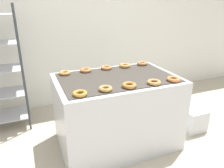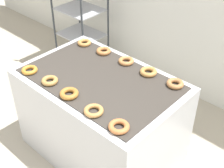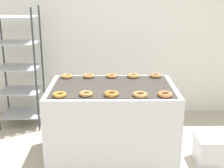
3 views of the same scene
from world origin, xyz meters
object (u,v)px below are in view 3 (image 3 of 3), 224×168
at_px(donut_near_center, 111,94).
at_px(donut_near_leftmost, 60,95).
at_px(donut_near_right, 140,94).
at_px(donut_far_leftmost, 67,76).
at_px(donut_far_left, 89,76).
at_px(donut_far_right, 133,76).
at_px(donut_far_rightmost, 155,75).
at_px(fryer_machine, 112,123).
at_px(donut_far_center, 112,76).
at_px(baking_rack_cart, 19,67).
at_px(donut_near_left, 86,94).
at_px(donut_near_rightmost, 165,94).
at_px(glaze_bin, 209,150).

bearing_deg(donut_near_center, donut_near_leftmost, -178.95).
bearing_deg(donut_near_right, donut_far_leftmost, 140.52).
height_order(donut_near_leftmost, donut_far_left, donut_far_left).
distance_m(donut_far_right, donut_far_rightmost, 0.26).
bearing_deg(donut_near_leftmost, donut_far_left, 69.99).
height_order(fryer_machine, donut_far_left, donut_far_left).
bearing_deg(donut_near_center, donut_far_center, 89.33).
bearing_deg(baking_rack_cart, donut_near_right, -39.60).
distance_m(donut_near_left, donut_far_right, 0.83).
relative_size(donut_near_center, donut_near_rightmost, 1.01).
height_order(glaze_bin, donut_near_rightmost, donut_near_rightmost).
height_order(donut_near_center, donut_near_rightmost, donut_near_center).
bearing_deg(baking_rack_cart, fryer_machine, -36.40).
relative_size(baking_rack_cart, donut_far_center, 11.82).
bearing_deg(donut_far_rightmost, donut_far_left, -179.28).
relative_size(donut_near_center, donut_far_leftmost, 1.10).
bearing_deg(donut_far_leftmost, donut_near_rightmost, -32.30).
bearing_deg(baking_rack_cart, donut_far_leftmost, -39.72).
bearing_deg(donut_far_right, donut_near_right, -88.51).
relative_size(donut_near_right, donut_far_right, 0.99).
relative_size(glaze_bin, donut_far_leftmost, 2.38).
bearing_deg(donut_far_right, glaze_bin, -28.52).
relative_size(donut_far_center, donut_far_rightmost, 1.00).
relative_size(donut_near_rightmost, donut_far_right, 0.99).
distance_m(donut_near_leftmost, donut_far_center, 0.85).
distance_m(baking_rack_cart, donut_far_left, 1.16).
bearing_deg(donut_near_left, donut_near_center, -1.81).
height_order(donut_near_right, donut_far_left, donut_far_left).
xyz_separation_m(donut_far_left, donut_far_center, (0.27, 0.01, -0.00)).
distance_m(donut_far_leftmost, donut_far_rightmost, 1.04).
bearing_deg(fryer_machine, donut_far_center, 90.18).
distance_m(donut_near_rightmost, donut_far_leftmost, 1.23).
xyz_separation_m(donut_near_rightmost, donut_far_rightmost, (0.00, 0.68, 0.00)).
relative_size(donut_far_center, donut_far_right, 0.95).
distance_m(donut_far_left, donut_far_rightmost, 0.79).
height_order(donut_far_left, donut_far_right, donut_far_right).
height_order(baking_rack_cart, donut_far_rightmost, baking_rack_cart).
distance_m(donut_near_right, donut_far_right, 0.67).
height_order(donut_near_rightmost, donut_far_left, same).
height_order(donut_near_leftmost, donut_far_center, donut_far_center).
xyz_separation_m(donut_near_left, donut_far_leftmost, (-0.27, 0.64, -0.00)).
height_order(donut_near_right, donut_near_rightmost, donut_near_rightmost).
height_order(fryer_machine, donut_near_right, donut_near_right).
bearing_deg(donut_far_rightmost, fryer_machine, -146.78).
xyz_separation_m(donut_near_left, donut_far_right, (0.51, 0.65, 0.00)).
bearing_deg(donut_far_right, donut_near_center, -111.81).
distance_m(baking_rack_cart, donut_far_leftmost, 0.96).
bearing_deg(donut_far_rightmost, donut_far_center, -179.87).
xyz_separation_m(baking_rack_cart, donut_near_rightmost, (1.78, -1.27, 0.04)).
bearing_deg(donut_near_right, donut_far_right, 91.49).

